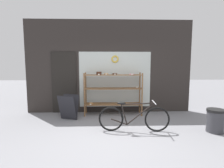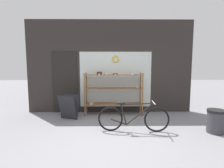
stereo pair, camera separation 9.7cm
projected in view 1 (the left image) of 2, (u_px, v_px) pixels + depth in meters
The scene contains 6 objects.
ground_plane at pixel (111, 139), 3.93m from camera, with size 30.00×30.00×0.00m, color gray.
storefront_facade at pixel (108, 68), 6.03m from camera, with size 5.68×0.13×3.17m.
display_case at pixel (112, 89), 5.76m from camera, with size 1.89×0.44×1.44m.
bicycle at pixel (134, 118), 4.35m from camera, with size 1.77×0.46×0.76m.
sandwich_board at pixel (69, 107), 5.30m from camera, with size 0.64×0.54×0.74m.
trash_bin at pixel (215, 120), 4.31m from camera, with size 0.42×0.42×0.58m.
Camera 1 is at (-0.10, -3.77, 1.67)m, focal length 28.00 mm.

